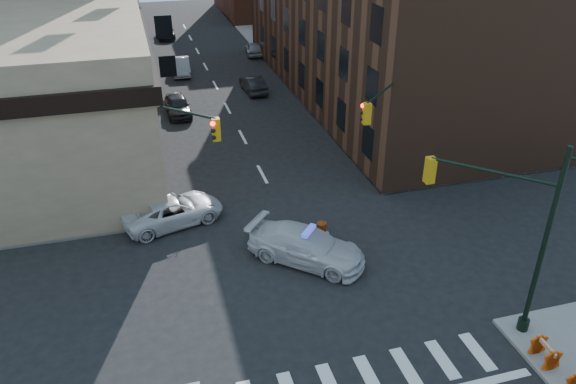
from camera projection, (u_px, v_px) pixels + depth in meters
ground at (312, 268)px, 26.21m from camera, size 140.00×140.00×0.00m
sidewalk_ne at (424, 52)px, 59.20m from camera, size 34.00×54.50×0.15m
commercial_row_ne at (382, 8)px, 44.85m from camera, size 14.00×34.00×14.00m
signal_pole_se at (515, 227)px, 20.75m from camera, size 5.40×5.27×8.00m
signal_pole_nw at (165, 152)px, 27.22m from camera, size 3.58×3.67×8.00m
signal_pole_ne at (387, 127)px, 30.00m from camera, size 3.67×3.58×8.00m
tree_ne_near at (303, 46)px, 48.19m from camera, size 3.00×3.00×4.85m
tree_ne_far at (279, 26)px, 54.93m from camera, size 3.00×3.00×4.85m
police_car at (307, 246)px, 26.36m from camera, size 5.77×5.45×1.64m
pickup at (173, 211)px, 29.37m from camera, size 5.74×3.78×1.47m
parked_car_wnear at (178, 105)px, 43.21m from camera, size 1.90×4.39×1.48m
parked_car_wfar at (181, 66)px, 52.38m from camera, size 1.79×4.52×1.46m
parked_car_wdeep at (165, 32)px, 64.68m from camera, size 1.93×4.73×1.37m
parked_car_enear at (253, 84)px, 47.89m from camera, size 1.73×4.25×1.37m
parked_car_efar at (254, 48)px, 58.22m from camera, size 1.98×4.11×1.35m
pedestrian_a at (112, 210)px, 28.82m from camera, size 0.73×0.58×1.74m
pedestrian_b at (95, 213)px, 28.44m from camera, size 1.00×0.83×1.90m
pedestrian_c at (28, 212)px, 28.76m from camera, size 1.02×0.90×1.65m
barrel_road at (321, 230)px, 28.23m from camera, size 0.60×0.60×0.88m
barrel_bank at (180, 216)px, 29.40m from camera, size 0.51×0.51×0.90m
barricade_se_a at (545, 353)px, 20.72m from camera, size 0.59×1.13×0.83m
barricade_nw_a at (122, 216)px, 29.16m from camera, size 1.25×0.76×0.88m
barricade_nw_b at (119, 200)px, 30.65m from camera, size 1.20×0.63×0.89m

